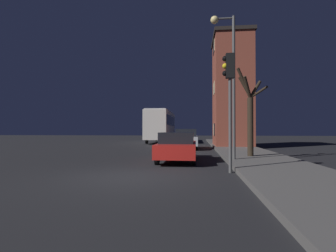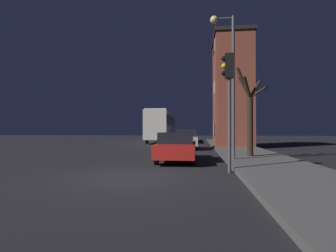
% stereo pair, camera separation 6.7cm
% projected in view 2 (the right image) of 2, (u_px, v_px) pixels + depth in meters
% --- Properties ---
extents(ground_plane, '(120.00, 120.00, 0.00)m').
position_uv_depth(ground_plane, '(129.00, 177.00, 8.73)').
color(ground_plane, black).
extents(sidewalk, '(3.43, 60.00, 0.17)m').
position_uv_depth(sidewalk, '(296.00, 177.00, 8.14)').
color(sidewalk, '#514F4C').
rests_on(sidewalk, ground).
extents(brick_building, '(3.37, 5.27, 9.81)m').
position_uv_depth(brick_building, '(232.00, 91.00, 23.65)').
color(brick_building, brown).
rests_on(brick_building, sidewalk).
extents(streetlamp, '(1.16, 0.38, 6.86)m').
position_uv_depth(streetlamp, '(227.00, 65.00, 12.45)').
color(streetlamp, '#4C4C4C').
rests_on(streetlamp, sidewalk).
extents(traffic_light, '(0.43, 0.24, 4.35)m').
position_uv_depth(traffic_light, '(228.00, 87.00, 9.52)').
color(traffic_light, '#4C4C4C').
rests_on(traffic_light, ground).
extents(bare_tree, '(1.71, 0.78, 4.64)m').
position_uv_depth(bare_tree, '(250.00, 115.00, 13.81)').
color(bare_tree, '#2D2319').
rests_on(bare_tree, sidewalk).
extents(bus, '(2.48, 10.61, 3.79)m').
position_uv_depth(bus, '(161.00, 124.00, 32.18)').
color(bus, beige).
rests_on(bus, ground).
extents(car_near_lane, '(1.81, 4.74, 1.44)m').
position_uv_depth(car_near_lane, '(177.00, 146.00, 13.08)').
color(car_near_lane, '#B21E19').
rests_on(car_near_lane, ground).
extents(car_mid_lane, '(1.81, 4.22, 1.61)m').
position_uv_depth(car_mid_lane, '(187.00, 139.00, 21.20)').
color(car_mid_lane, '#B7BABF').
rests_on(car_mid_lane, ground).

